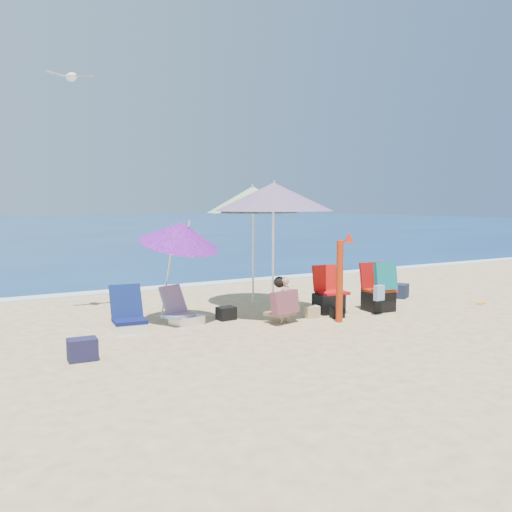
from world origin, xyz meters
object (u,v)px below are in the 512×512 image
umbrella_striped (253,200)px  camp_chair_right (379,293)px  chair_rainbow (182,314)px  person_center (284,301)px  umbrella_turquoise (274,197)px  camp_chair_left (329,299)px  chair_navy (129,319)px  furled_umbrella (341,273)px  seagull (71,77)px  umbrella_blue (181,234)px

umbrella_striped → camp_chair_right: size_ratio=2.53×
chair_rainbow → person_center: (1.47, -0.81, 0.21)m
umbrella_turquoise → camp_chair_left: size_ratio=2.79×
chair_navy → person_center: (2.39, -0.74, 0.19)m
umbrella_turquoise → camp_chair_right: bearing=-18.7°
furled_umbrella → seagull: (-3.72, 2.57, 3.25)m
camp_chair_left → seagull: size_ratio=1.13×
seagull → furled_umbrella: bearing=-34.6°
seagull → person_center: bearing=-37.3°
chair_rainbow → umbrella_turquoise: bearing=-6.5°
furled_umbrella → chair_rainbow: 2.73m
furled_umbrella → chair_rainbow: (-2.35, 1.22, -0.67)m
seagull → camp_chair_left: bearing=-24.4°
chair_rainbow → camp_chair_left: size_ratio=0.81×
umbrella_striped → camp_chair_right: umbrella_striped is taller
furled_umbrella → camp_chair_right: (1.20, 0.38, -0.50)m
furled_umbrella → camp_chair_right: 1.35m
camp_chair_right → seagull: size_ratio=1.23×
umbrella_blue → chair_navy: (-0.93, -0.12, -1.30)m
camp_chair_left → umbrella_turquoise: bearing=164.2°
umbrella_blue → chair_rainbow: size_ratio=2.63×
umbrella_turquoise → chair_rainbow: umbrella_turquoise is taller
furled_umbrella → camp_chair_left: (0.32, 0.74, -0.58)m
umbrella_blue → seagull: 3.21m
furled_umbrella → chair_navy: furled_umbrella is taller
umbrella_striped → chair_navy: size_ratio=3.34×
furled_umbrella → chair_navy: 3.52m
umbrella_blue → chair_rainbow: 1.32m
chair_navy → seagull: bearing=107.5°
umbrella_turquoise → umbrella_blue: bearing=171.5°
umbrella_blue → camp_chair_left: bearing=-11.3°
umbrella_turquoise → chair_navy: 3.21m
camp_chair_left → umbrella_blue: bearing=168.7°
chair_navy → furled_umbrella: bearing=-19.3°
chair_navy → chair_rainbow: chair_navy is taller
person_center → seagull: size_ratio=1.03×
chair_navy → camp_chair_left: (3.59, -0.41, 0.07)m
umbrella_blue → camp_chair_right: umbrella_blue is taller
umbrella_blue → chair_rainbow: bearing=-108.9°
umbrella_striped → umbrella_blue: 2.06m
seagull → umbrella_turquoise: bearing=-27.0°
umbrella_striped → umbrella_blue: umbrella_striped is taller
umbrella_blue → chair_navy: size_ratio=2.59×
person_center → seagull: 5.14m
umbrella_striped → furled_umbrella: bearing=-75.9°
umbrella_turquoise → seagull: 3.93m
chair_navy → camp_chair_left: bearing=-6.5°
person_center → chair_navy: bearing=162.7°
furled_umbrella → seagull: size_ratio=2.00×
camp_chair_left → camp_chair_right: size_ratio=0.92×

